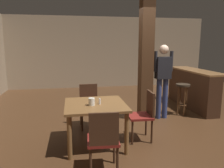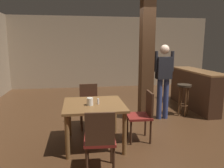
{
  "view_description": "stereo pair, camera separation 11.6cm",
  "coord_description": "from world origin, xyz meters",
  "px_view_note": "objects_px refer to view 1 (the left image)",
  "views": [
    {
      "loc": [
        -1.51,
        -4.32,
        1.74
      ],
      "look_at": [
        -0.68,
        0.16,
        0.9
      ],
      "focal_mm": 35.0,
      "sensor_mm": 36.0,
      "label": 1
    },
    {
      "loc": [
        -1.4,
        -4.34,
        1.74
      ],
      "look_at": [
        -0.68,
        0.16,
        0.9
      ],
      "focal_mm": 35.0,
      "sensor_mm": 36.0,
      "label": 2
    }
  ],
  "objects_px": {
    "chair_south": "(103,139)",
    "bar_stool_near": "(183,92)",
    "chair_north": "(89,103)",
    "salt_shaker": "(100,101)",
    "bar_counter": "(192,88)",
    "dining_table": "(95,110)",
    "napkin_cup": "(92,102)",
    "standing_person": "(163,76)",
    "chair_east": "(144,113)"
  },
  "relations": [
    {
      "from": "chair_north",
      "to": "bar_stool_near",
      "type": "relative_size",
      "value": 1.15
    },
    {
      "from": "bar_stool_near",
      "to": "napkin_cup",
      "type": "bearing_deg",
      "value": -150.45
    },
    {
      "from": "chair_north",
      "to": "bar_counter",
      "type": "relative_size",
      "value": 0.43
    },
    {
      "from": "bar_counter",
      "to": "bar_stool_near",
      "type": "xyz_separation_m",
      "value": [
        -0.59,
        -0.59,
        0.05
      ]
    },
    {
      "from": "dining_table",
      "to": "chair_east",
      "type": "bearing_deg",
      "value": 2.36
    },
    {
      "from": "dining_table",
      "to": "bar_stool_near",
      "type": "bearing_deg",
      "value": 28.51
    },
    {
      "from": "dining_table",
      "to": "standing_person",
      "type": "height_order",
      "value": "standing_person"
    },
    {
      "from": "napkin_cup",
      "to": "bar_stool_near",
      "type": "distance_m",
      "value": 2.71
    },
    {
      "from": "napkin_cup",
      "to": "standing_person",
      "type": "distance_m",
      "value": 2.13
    },
    {
      "from": "dining_table",
      "to": "chair_south",
      "type": "distance_m",
      "value": 0.91
    },
    {
      "from": "chair_north",
      "to": "standing_person",
      "type": "height_order",
      "value": "standing_person"
    },
    {
      "from": "bar_stool_near",
      "to": "salt_shaker",
      "type": "bearing_deg",
      "value": -149.8
    },
    {
      "from": "salt_shaker",
      "to": "bar_counter",
      "type": "bearing_deg",
      "value": 33.82
    },
    {
      "from": "bar_stool_near",
      "to": "chair_north",
      "type": "bearing_deg",
      "value": -170.98
    },
    {
      "from": "standing_person",
      "to": "bar_counter",
      "type": "relative_size",
      "value": 0.84
    },
    {
      "from": "dining_table",
      "to": "chair_north",
      "type": "xyz_separation_m",
      "value": [
        -0.04,
        0.87,
        -0.12
      ]
    },
    {
      "from": "chair_east",
      "to": "napkin_cup",
      "type": "distance_m",
      "value": 1.01
    },
    {
      "from": "chair_north",
      "to": "salt_shaker",
      "type": "relative_size",
      "value": 8.93
    },
    {
      "from": "chair_south",
      "to": "dining_table",
      "type": "bearing_deg",
      "value": 90.37
    },
    {
      "from": "dining_table",
      "to": "bar_counter",
      "type": "height_order",
      "value": "bar_counter"
    },
    {
      "from": "chair_north",
      "to": "bar_stool_near",
      "type": "xyz_separation_m",
      "value": [
        2.32,
        0.37,
        0.07
      ]
    },
    {
      "from": "napkin_cup",
      "to": "salt_shaker",
      "type": "distance_m",
      "value": 0.15
    },
    {
      "from": "chair_east",
      "to": "bar_counter",
      "type": "bearing_deg",
      "value": 42.08
    },
    {
      "from": "dining_table",
      "to": "chair_east",
      "type": "height_order",
      "value": "chair_east"
    },
    {
      "from": "napkin_cup",
      "to": "standing_person",
      "type": "relative_size",
      "value": 0.07
    },
    {
      "from": "standing_person",
      "to": "bar_stool_near",
      "type": "relative_size",
      "value": 2.22
    },
    {
      "from": "salt_shaker",
      "to": "chair_south",
      "type": "bearing_deg",
      "value": -94.22
    },
    {
      "from": "napkin_cup",
      "to": "bar_stool_near",
      "type": "relative_size",
      "value": 0.16
    },
    {
      "from": "standing_person",
      "to": "bar_stool_near",
      "type": "height_order",
      "value": "standing_person"
    },
    {
      "from": "chair_south",
      "to": "chair_north",
      "type": "relative_size",
      "value": 1.0
    },
    {
      "from": "bar_stool_near",
      "to": "standing_person",
      "type": "bearing_deg",
      "value": -166.68
    },
    {
      "from": "chair_south",
      "to": "bar_counter",
      "type": "bearing_deg",
      "value": 43.64
    },
    {
      "from": "chair_south",
      "to": "bar_counter",
      "type": "distance_m",
      "value": 3.96
    },
    {
      "from": "chair_south",
      "to": "salt_shaker",
      "type": "distance_m",
      "value": 0.9
    },
    {
      "from": "dining_table",
      "to": "chair_south",
      "type": "height_order",
      "value": "chair_south"
    },
    {
      "from": "chair_east",
      "to": "napkin_cup",
      "type": "xyz_separation_m",
      "value": [
        -0.96,
        -0.13,
        0.29
      ]
    },
    {
      "from": "chair_north",
      "to": "standing_person",
      "type": "distance_m",
      "value": 1.81
    },
    {
      "from": "standing_person",
      "to": "bar_counter",
      "type": "bearing_deg",
      "value": 31.63
    },
    {
      "from": "napkin_cup",
      "to": "bar_counter",
      "type": "distance_m",
      "value": 3.52
    },
    {
      "from": "napkin_cup",
      "to": "bar_stool_near",
      "type": "height_order",
      "value": "napkin_cup"
    },
    {
      "from": "salt_shaker",
      "to": "bar_counter",
      "type": "relative_size",
      "value": 0.05
    },
    {
      "from": "chair_east",
      "to": "standing_person",
      "type": "height_order",
      "value": "standing_person"
    },
    {
      "from": "napkin_cup",
      "to": "bar_stool_near",
      "type": "xyz_separation_m",
      "value": [
        2.35,
        1.33,
        -0.22
      ]
    },
    {
      "from": "bar_stool_near",
      "to": "bar_counter",
      "type": "bearing_deg",
      "value": 45.06
    },
    {
      "from": "chair_south",
      "to": "chair_north",
      "type": "bearing_deg",
      "value": 91.36
    },
    {
      "from": "chair_north",
      "to": "napkin_cup",
      "type": "height_order",
      "value": "chair_north"
    },
    {
      "from": "chair_south",
      "to": "standing_person",
      "type": "xyz_separation_m",
      "value": [
        1.68,
        2.0,
        0.5
      ]
    },
    {
      "from": "chair_north",
      "to": "bar_counter",
      "type": "height_order",
      "value": "bar_counter"
    },
    {
      "from": "chair_south",
      "to": "bar_stool_near",
      "type": "distance_m",
      "value": 3.13
    },
    {
      "from": "dining_table",
      "to": "chair_north",
      "type": "bearing_deg",
      "value": 92.39
    }
  ]
}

